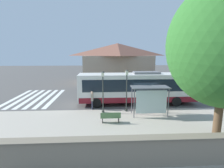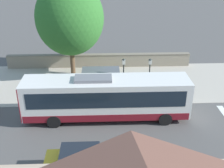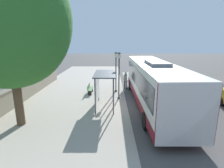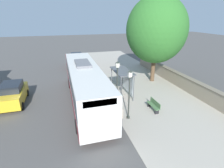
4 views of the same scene
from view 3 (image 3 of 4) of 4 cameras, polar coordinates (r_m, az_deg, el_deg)
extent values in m
plane|color=#514F4C|center=(13.15, 5.17, -7.68)|extent=(120.00, 120.00, 0.00)
cube|color=#ADA393|center=(13.52, -14.37, -7.42)|extent=(9.00, 44.00, 0.02)
cube|color=silver|center=(23.60, 15.23, 1.53)|extent=(9.00, 0.50, 0.01)
cube|color=silver|center=(24.50, 14.67, 2.00)|extent=(9.00, 0.50, 0.01)
cube|color=silver|center=(25.40, 14.15, 2.44)|extent=(9.00, 0.50, 0.01)
cube|color=silver|center=(26.31, 13.66, 2.84)|extent=(9.00, 0.50, 0.01)
cube|color=silver|center=(27.22, 13.21, 3.22)|extent=(9.00, 0.50, 0.01)
cube|color=silver|center=(28.13, 12.78, 3.57)|extent=(9.00, 0.50, 0.01)
cube|color=gray|center=(14.84, -29.89, -4.17)|extent=(0.50, 20.00, 1.39)
cube|color=#776C5B|center=(14.66, -30.22, -1.44)|extent=(0.60, 20.00, 0.08)
cube|color=silver|center=(13.45, 13.27, 0.74)|extent=(2.50, 12.40, 2.80)
cube|color=black|center=(13.37, 13.35, 2.27)|extent=(2.54, 11.41, 1.23)
cube|color=maroon|center=(13.73, 13.01, -3.82)|extent=(2.54, 12.15, 0.56)
cube|color=maroon|center=(7.83, 23.42, -9.45)|extent=(2.54, 0.06, 2.69)
cube|color=black|center=(19.25, 9.36, 8.13)|extent=(1.88, 0.08, 0.39)
cube|color=slate|center=(12.30, 14.62, 6.64)|extent=(1.25, 2.73, 0.22)
cylinder|color=black|center=(17.73, 6.24, -0.36)|extent=(0.30, 1.00, 1.00)
cylinder|color=black|center=(18.13, 13.61, -0.35)|extent=(0.30, 1.00, 1.00)
cylinder|color=black|center=(10.07, 11.15, -11.74)|extent=(0.30, 1.00, 1.00)
cylinder|color=black|center=(10.76, 23.72, -10.98)|extent=(0.30, 1.00, 1.00)
cylinder|color=#515459|center=(11.48, 0.61, -4.26)|extent=(0.08, 0.08, 2.48)
cylinder|color=#515459|center=(14.28, 0.52, -0.65)|extent=(0.08, 0.08, 2.48)
cylinder|color=#515459|center=(11.53, -5.40, -4.23)|extent=(0.08, 0.08, 2.48)
cylinder|color=#515459|center=(14.33, -4.30, -0.65)|extent=(0.08, 0.08, 2.48)
cube|color=#515459|center=(12.59, -2.17, 3.36)|extent=(1.50, 3.22, 0.08)
cube|color=silver|center=(12.89, -4.71, -1.72)|extent=(0.03, 2.62, 1.99)
cylinder|color=#2D3347|center=(18.07, 4.27, -0.28)|extent=(0.12, 0.12, 0.86)
cylinder|color=#2D3347|center=(18.08, 4.78, -0.28)|extent=(0.12, 0.12, 0.86)
cube|color=gray|center=(17.90, 4.57, 2.12)|extent=(0.34, 0.22, 0.69)
sphere|color=tan|center=(17.81, 4.60, 3.59)|extent=(0.24, 0.24, 0.24)
cube|color=#4C7247|center=(16.57, -6.91, -1.56)|extent=(0.40, 1.58, 0.06)
cube|color=#4C7247|center=(16.53, -7.51, -0.79)|extent=(0.04, 1.58, 0.40)
cube|color=black|center=(16.02, -7.15, -2.93)|extent=(0.32, 0.06, 0.45)
cube|color=black|center=(17.23, -6.63, -1.73)|extent=(0.32, 0.06, 0.45)
cylinder|color=#2D332D|center=(17.10, 1.39, -2.26)|extent=(0.24, 0.24, 0.16)
cylinder|color=#2D332D|center=(16.73, 1.42, 3.01)|extent=(0.10, 0.10, 3.36)
cube|color=silver|center=(16.49, 1.46, 9.36)|extent=(0.24, 0.24, 0.35)
pyramid|color=#2D332D|center=(16.47, 1.47, 10.21)|extent=(0.28, 0.28, 0.14)
cylinder|color=#2D332D|center=(15.02, 2.35, -4.55)|extent=(0.24, 0.24, 0.16)
cylinder|color=#2D332D|center=(14.59, 2.42, 1.64)|extent=(0.10, 0.10, 3.47)
cube|color=silver|center=(14.31, 2.49, 9.14)|extent=(0.24, 0.24, 0.35)
pyramid|color=#2D332D|center=(14.29, 2.50, 10.12)|extent=(0.28, 0.28, 0.14)
cylinder|color=brown|center=(11.25, -28.43, -2.08)|extent=(0.48, 0.48, 4.08)
ellipsoid|color=#2D6B28|center=(10.97, -30.80, 17.67)|extent=(6.56, 6.56, 7.21)
cylinder|color=black|center=(15.81, 32.22, -4.87)|extent=(0.22, 0.64, 0.64)
camera|label=1|loc=(22.32, -43.37, 11.76)|focal=28.00mm
camera|label=2|loc=(25.96, 64.42, 22.35)|focal=45.00mm
camera|label=4|loc=(27.62, 10.66, 18.74)|focal=28.00mm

